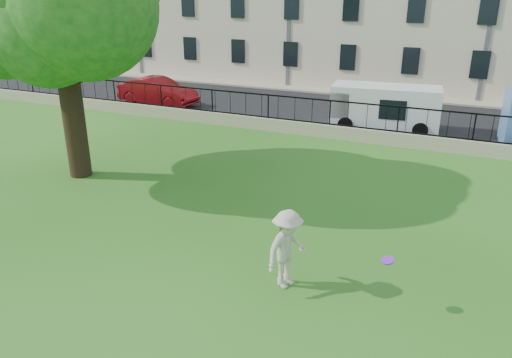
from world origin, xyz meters
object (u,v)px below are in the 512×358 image
at_px(man, 287,249).
at_px(frisbee, 388,260).
at_px(white_van, 385,108).
at_px(red_sedan, 158,91).

xyz_separation_m(man, frisbee, (2.20, 0.09, 0.19)).
bearing_deg(white_van, red_sedan, 173.55).
bearing_deg(white_van, man, -94.46).
height_order(red_sedan, white_van, white_van).
distance_m(man, frisbee, 2.21).
bearing_deg(red_sedan, frisbee, -129.25).
xyz_separation_m(man, white_van, (-0.50, 14.43, 0.10)).
bearing_deg(man, white_van, 22.35).
xyz_separation_m(frisbee, white_van, (-2.70, 14.34, -0.09)).
relative_size(man, white_van, 0.38).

